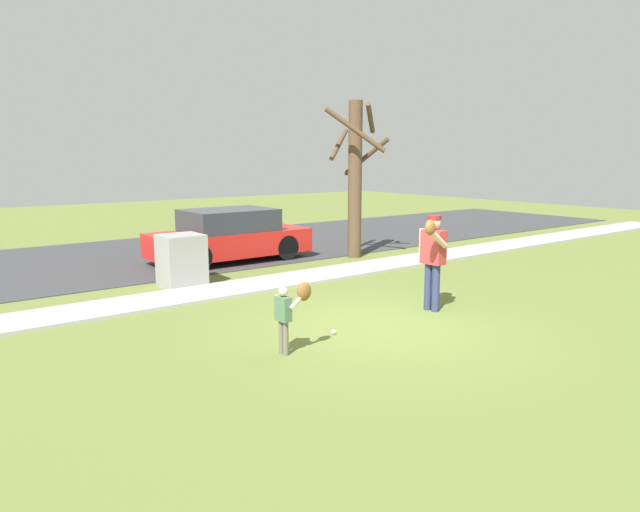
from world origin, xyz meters
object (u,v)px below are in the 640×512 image
object	(u,v)px
street_tree_near	(355,174)
parked_hatchback_red	(229,236)
person_child	(290,308)
utility_cabinet	(182,260)
person_adult	(433,252)
baseball	(333,332)

from	to	relation	value
street_tree_near	parked_hatchback_red	world-z (taller)	street_tree_near
person_child	utility_cabinet	distance (m)	4.82
utility_cabinet	parked_hatchback_red	size ratio (longest dim) A/B	0.27
person_adult	street_tree_near	distance (m)	5.62
person_child	street_tree_near	xyz separation A→B (m)	(5.67, 5.21, 1.55)
person_adult	parked_hatchback_red	distance (m)	6.41
person_adult	street_tree_near	xyz separation A→B (m)	(2.48, 4.90, 1.16)
utility_cabinet	person_adult	bearing A→B (deg)	-59.60
baseball	parked_hatchback_red	xyz separation A→B (m)	(1.70, 6.38, 0.62)
person_adult	utility_cabinet	world-z (taller)	person_adult
baseball	street_tree_near	world-z (taller)	street_tree_near
baseball	person_child	bearing A→B (deg)	-162.92
person_adult	utility_cabinet	size ratio (longest dim) A/B	1.55
person_adult	parked_hatchback_red	world-z (taller)	person_adult
person_child	parked_hatchback_red	size ratio (longest dim) A/B	0.25
person_adult	person_child	xyz separation A→B (m)	(-3.18, -0.31, -0.40)
person_child	street_tree_near	size ratio (longest dim) A/B	0.24
utility_cabinet	parked_hatchback_red	world-z (taller)	parked_hatchback_red
baseball	parked_hatchback_red	world-z (taller)	parked_hatchback_red
person_adult	parked_hatchback_red	xyz separation A→B (m)	(-0.48, 6.38, -0.39)
person_child	street_tree_near	distance (m)	7.85
utility_cabinet	parked_hatchback_red	distance (m)	2.87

